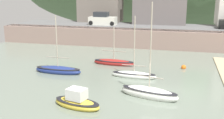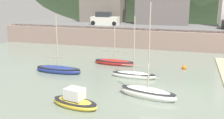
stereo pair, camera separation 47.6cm
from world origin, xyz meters
The scene contains 8 objects.
quay_seawall centered at (0.00, 17.50, 1.36)m, with size 48.00×9.40×2.40m.
sailboat_nearest_shore centered at (-5.18, 7.40, 0.23)m, with size 4.40×1.49×4.04m.
sailboat_white_hull centered at (-0.51, -0.74, 0.33)m, with size 4.42×2.15×6.93m.
dinghy_open_wooden centered at (-2.40, 3.56, 0.26)m, with size 3.98×1.10×5.53m.
fishing_boat_green centered at (-4.87, -3.62, 0.34)m, with size 3.59×2.10×1.41m.
sailboat_tall_mast centered at (-9.46, 3.18, 0.27)m, with size 4.54×1.40×5.45m.
parked_car_near_slipway centered at (-10.34, 20.70, 3.20)m, with size 4.14×1.82×1.95m.
mooring_buoy centered at (1.81, 7.59, 0.14)m, with size 0.47×0.47×0.47m.
Camera 2 is at (2.09, -19.32, 7.42)m, focal length 44.50 mm.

